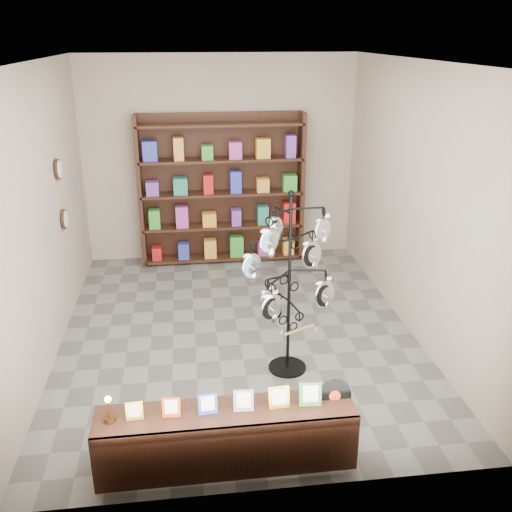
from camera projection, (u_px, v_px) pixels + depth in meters
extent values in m
plane|color=slate|center=(238.00, 331.00, 6.67)|extent=(5.00, 5.00, 0.00)
plane|color=#B8A894|center=(220.00, 160.00, 8.43)|extent=(4.00, 0.00, 4.00)
plane|color=#B8A894|center=(271.00, 315.00, 3.81)|extent=(4.00, 0.00, 4.00)
plane|color=#B8A894|center=(43.00, 215.00, 5.89)|extent=(0.00, 5.00, 5.00)
plane|color=#B8A894|center=(414.00, 202.00, 6.35)|extent=(0.00, 5.00, 5.00)
plane|color=white|center=(234.00, 61.00, 5.57)|extent=(5.00, 5.00, 0.00)
cylinder|color=black|center=(287.00, 367.00, 5.93)|extent=(0.51, 0.51, 0.03)
cylinder|color=black|center=(289.00, 287.00, 5.59)|extent=(0.04, 0.04, 1.86)
sphere|color=black|center=(291.00, 193.00, 5.24)|extent=(0.06, 0.06, 0.06)
ellipsoid|color=silver|center=(278.00, 311.00, 5.88)|extent=(0.10, 0.07, 0.19)
cube|color=tan|center=(299.00, 330.00, 5.48)|extent=(0.32, 0.18, 0.04)
cube|color=black|center=(227.00, 438.00, 4.54)|extent=(2.05, 0.43, 0.50)
cube|color=gold|center=(134.00, 411.00, 4.34)|extent=(0.13, 0.05, 0.15)
cube|color=red|center=(171.00, 407.00, 4.37)|extent=(0.14, 0.05, 0.16)
cube|color=#263FA5|center=(208.00, 404.00, 4.40)|extent=(0.15, 0.05, 0.17)
cube|color=#E54C33|center=(244.00, 400.00, 4.43)|extent=(0.16, 0.06, 0.18)
cube|color=gold|center=(279.00, 397.00, 4.47)|extent=(0.17, 0.06, 0.19)
cube|color=#337233|center=(310.00, 394.00, 4.50)|extent=(0.18, 0.06, 0.19)
cylinder|color=black|center=(335.00, 396.00, 4.59)|extent=(0.28, 0.07, 0.27)
cylinder|color=red|center=(335.00, 396.00, 4.59)|extent=(0.09, 0.03, 0.09)
cylinder|color=#4B2C15|center=(110.00, 419.00, 4.33)|extent=(0.09, 0.09, 0.04)
cylinder|color=#4B2C15|center=(109.00, 410.00, 4.30)|extent=(0.02, 0.02, 0.13)
sphere|color=#FFBF59|center=(108.00, 399.00, 4.27)|extent=(0.05, 0.05, 0.05)
cube|color=black|center=(221.00, 187.00, 8.52)|extent=(2.40, 0.04, 2.20)
cube|color=black|center=(140.00, 193.00, 8.23)|extent=(0.06, 0.36, 2.20)
cube|color=black|center=(301.00, 187.00, 8.51)|extent=(0.06, 0.36, 2.20)
cube|color=black|center=(223.00, 256.00, 8.76)|extent=(2.36, 0.36, 0.04)
cube|color=black|center=(223.00, 225.00, 8.57)|extent=(2.36, 0.36, 0.03)
cube|color=black|center=(222.00, 193.00, 8.39)|extent=(2.36, 0.36, 0.04)
cube|color=black|center=(221.00, 160.00, 8.21)|extent=(2.36, 0.36, 0.04)
cube|color=black|center=(220.00, 124.00, 8.02)|extent=(2.36, 0.36, 0.04)
cylinder|color=black|center=(58.00, 169.00, 6.52)|extent=(0.03, 0.24, 0.24)
cylinder|color=black|center=(64.00, 219.00, 6.74)|extent=(0.03, 0.24, 0.24)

